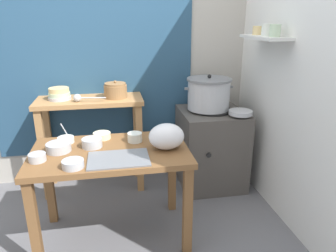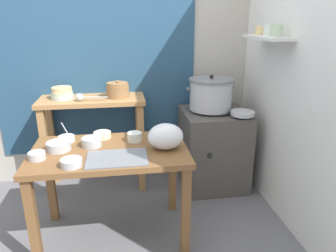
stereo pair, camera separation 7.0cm
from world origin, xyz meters
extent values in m
plane|color=slate|center=(0.00, 0.00, 0.00)|extent=(9.00, 9.00, 0.00)
cube|color=#B2ADA3|center=(0.10, 1.10, 1.30)|extent=(4.40, 0.10, 2.60)
cube|color=navy|center=(-0.15, 1.04, 1.35)|extent=(1.90, 0.02, 2.10)
cube|color=white|center=(1.40, 0.20, 1.30)|extent=(0.10, 3.20, 2.60)
cube|color=silver|center=(1.25, 0.40, 1.45)|extent=(0.20, 0.56, 0.02)
cylinder|color=#B7D1AD|center=(1.25, 0.25, 1.51)|extent=(0.08, 0.08, 0.09)
cylinder|color=silver|center=(1.25, 0.38, 1.51)|extent=(0.09, 0.09, 0.09)
cylinder|color=#E5C684|center=(1.25, 0.55, 1.50)|extent=(0.08, 0.08, 0.07)
cube|color=brown|center=(-0.03, 0.03, 0.70)|extent=(1.10, 0.66, 0.04)
cube|color=brown|center=(-0.53, -0.25, 0.34)|extent=(0.06, 0.06, 0.68)
cube|color=brown|center=(0.47, -0.25, 0.34)|extent=(0.06, 0.06, 0.68)
cube|color=brown|center=(-0.53, 0.31, 0.34)|extent=(0.06, 0.06, 0.68)
cube|color=brown|center=(0.47, 0.31, 0.34)|extent=(0.06, 0.06, 0.68)
cube|color=#B27F4C|center=(-0.19, 0.83, 0.88)|extent=(0.96, 0.40, 0.04)
cube|color=#B27F4C|center=(-0.62, 0.68, 0.43)|extent=(0.06, 0.06, 0.86)
cube|color=#B27F4C|center=(0.24, 0.68, 0.43)|extent=(0.06, 0.06, 0.86)
cube|color=#B27F4C|center=(-0.62, 0.98, 0.43)|extent=(0.06, 0.06, 0.86)
cube|color=#B27F4C|center=(0.24, 0.98, 0.43)|extent=(0.06, 0.06, 0.86)
cube|color=#4C4742|center=(0.94, 0.70, 0.38)|extent=(0.60, 0.60, 0.76)
cylinder|color=black|center=(0.94, 0.70, 0.77)|extent=(0.36, 0.36, 0.02)
cylinder|color=black|center=(0.82, 0.40, 0.45)|extent=(0.04, 0.02, 0.04)
cylinder|color=#B7BABF|center=(0.90, 0.72, 0.92)|extent=(0.39, 0.39, 0.27)
cylinder|color=slate|center=(0.90, 0.72, 1.06)|extent=(0.41, 0.41, 0.02)
sphere|color=black|center=(0.90, 0.72, 1.09)|extent=(0.04, 0.04, 0.04)
cube|color=slate|center=(0.69, 0.72, 0.98)|extent=(0.04, 0.02, 0.02)
cube|color=slate|center=(1.11, 0.72, 0.98)|extent=(0.04, 0.02, 0.02)
cylinder|color=olive|center=(0.04, 0.83, 0.96)|extent=(0.21, 0.21, 0.12)
cylinder|color=olive|center=(0.04, 0.83, 1.03)|extent=(0.19, 0.19, 0.02)
sphere|color=olive|center=(0.04, 0.83, 1.05)|extent=(0.02, 0.02, 0.02)
cylinder|color=#B7BABF|center=(-0.46, 0.85, 0.92)|extent=(0.20, 0.20, 0.03)
cylinder|color=#B7D1AD|center=(-0.46, 0.85, 0.95)|extent=(0.19, 0.19, 0.04)
cylinder|color=#E5C684|center=(-0.46, 0.85, 0.99)|extent=(0.18, 0.18, 0.04)
sphere|color=#B7BABF|center=(-0.29, 0.74, 0.94)|extent=(0.07, 0.07, 0.07)
cylinder|color=#B7BABF|center=(-0.15, 0.72, 0.94)|extent=(0.21, 0.04, 0.01)
cube|color=slate|center=(0.03, -0.14, 0.72)|extent=(0.40, 0.28, 0.01)
ellipsoid|color=white|center=(0.37, -0.02, 0.81)|extent=(0.25, 0.20, 0.19)
cylinder|color=#B7BABF|center=(1.13, 0.49, 0.80)|extent=(0.21, 0.21, 0.04)
cylinder|color=silver|center=(-0.35, 0.23, 0.74)|extent=(0.12, 0.12, 0.04)
cylinder|color=#337238|center=(-0.35, 0.23, 0.76)|extent=(0.10, 0.10, 0.01)
cylinder|color=#B7BABF|center=(-0.34, 0.22, 0.80)|extent=(0.07, 0.05, 0.16)
cylinder|color=silver|center=(0.16, 0.16, 0.75)|extent=(0.11, 0.11, 0.07)
cylinder|color=#BFB28C|center=(0.16, 0.16, 0.78)|extent=(0.09, 0.09, 0.01)
cylinder|color=#B7BABF|center=(-0.15, 0.11, 0.75)|extent=(0.14, 0.14, 0.06)
cylinder|color=maroon|center=(-0.15, 0.11, 0.78)|extent=(0.12, 0.12, 0.01)
cylinder|color=beige|center=(-0.08, 0.27, 0.74)|extent=(0.13, 0.13, 0.05)
cylinder|color=brown|center=(-0.08, 0.27, 0.76)|extent=(0.11, 0.11, 0.01)
cylinder|color=#B7BABF|center=(-0.25, -0.21, 0.74)|extent=(0.14, 0.14, 0.05)
cylinder|color=#BFB28C|center=(-0.25, -0.21, 0.76)|extent=(0.11, 0.11, 0.01)
cylinder|color=#B7BABF|center=(-0.38, 0.07, 0.75)|extent=(0.17, 0.17, 0.06)
cylinder|color=#BFB28C|center=(-0.38, 0.07, 0.77)|extent=(0.14, 0.14, 0.01)
cylinder|color=#B7BABF|center=(-0.49, -0.07, 0.75)|extent=(0.11, 0.11, 0.05)
cylinder|color=#BFB28C|center=(-0.49, -0.07, 0.77)|extent=(0.09, 0.09, 0.01)
camera|label=1|loc=(0.01, -2.05, 1.61)|focal=33.76mm
camera|label=2|loc=(0.08, -2.06, 1.61)|focal=33.76mm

